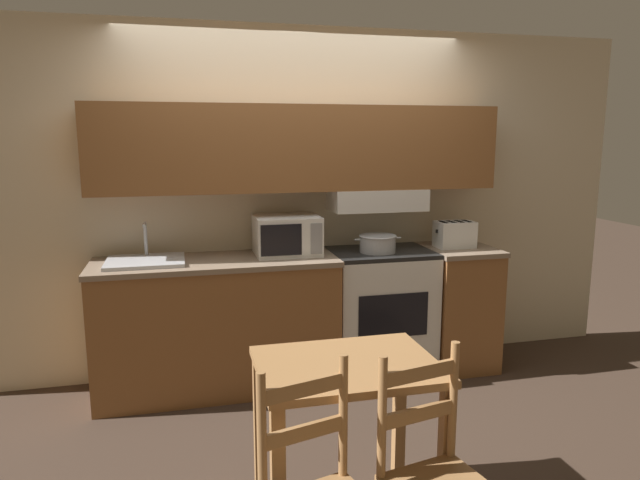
# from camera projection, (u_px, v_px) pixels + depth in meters

# --- Properties ---
(ground_plane) EXTENTS (16.00, 16.00, 0.00)m
(ground_plane) POSITION_uv_depth(u_px,v_px,m) (297.00, 363.00, 4.49)
(ground_plane) COLOR #3D2D23
(wall_back) EXTENTS (5.30, 0.38, 2.55)m
(wall_back) POSITION_uv_depth(u_px,v_px,m) (300.00, 179.00, 4.18)
(wall_back) COLOR beige
(wall_back) RESTS_ON ground_plane
(lower_counter_main) EXTENTS (1.66, 0.60, 0.93)m
(lower_counter_main) POSITION_uv_depth(u_px,v_px,m) (218.00, 325.00, 3.99)
(lower_counter_main) COLOR brown
(lower_counter_main) RESTS_ON ground_plane
(lower_counter_right_stub) EXTENTS (0.50, 0.60, 0.93)m
(lower_counter_right_stub) POSITION_uv_depth(u_px,v_px,m) (457.00, 306.00, 4.42)
(lower_counter_right_stub) COLOR brown
(lower_counter_right_stub) RESTS_ON ground_plane
(stove_range) EXTENTS (0.74, 0.55, 0.93)m
(stove_range) POSITION_uv_depth(u_px,v_px,m) (380.00, 311.00, 4.28)
(stove_range) COLOR white
(stove_range) RESTS_ON ground_plane
(cooking_pot) EXTENTS (0.35, 0.27, 0.13)m
(cooking_pot) POSITION_uv_depth(u_px,v_px,m) (378.00, 243.00, 4.14)
(cooking_pot) COLOR #B7BABF
(cooking_pot) RESTS_ON stove_range
(microwave) EXTENTS (0.45, 0.38, 0.28)m
(microwave) POSITION_uv_depth(u_px,v_px,m) (287.00, 235.00, 4.06)
(microwave) COLOR white
(microwave) RESTS_ON lower_counter_main
(toaster) EXTENTS (0.29, 0.19, 0.20)m
(toaster) POSITION_uv_depth(u_px,v_px,m) (455.00, 234.00, 4.31)
(toaster) COLOR white
(toaster) RESTS_ON lower_counter_right_stub
(sink_basin) EXTENTS (0.51, 0.42, 0.25)m
(sink_basin) POSITION_uv_depth(u_px,v_px,m) (145.00, 260.00, 3.79)
(sink_basin) COLOR #B7BABF
(sink_basin) RESTS_ON lower_counter_main
(dining_table) EXTENTS (0.81, 0.61, 0.77)m
(dining_table) POSITION_uv_depth(u_px,v_px,m) (347.00, 394.00, 2.58)
(dining_table) COLOR #9E7042
(dining_table) RESTS_ON ground_plane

